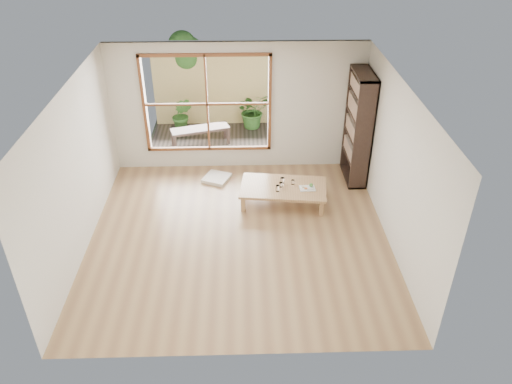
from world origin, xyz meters
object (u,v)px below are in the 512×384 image
low_table (283,188)px  bookshelf (358,128)px  food_tray (308,188)px  garden_bench (200,130)px

low_table → bookshelf: bearing=38.0°
food_tray → low_table: bearing=166.1°
bookshelf → food_tray: bearing=-136.9°
bookshelf → food_tray: size_ratio=7.49×
food_tray → garden_bench: garden_bench is taller
food_tray → garden_bench: size_ratio=0.22×
low_table → garden_bench: (-1.68, 2.38, 0.07)m
garden_bench → food_tray: bearing=-65.8°
food_tray → garden_bench: 3.26m
bookshelf → food_tray: (-1.04, -0.97, -0.73)m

